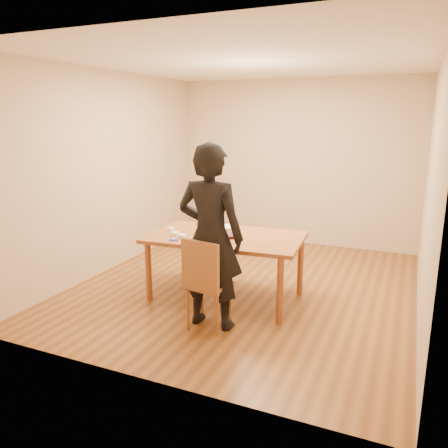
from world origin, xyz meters
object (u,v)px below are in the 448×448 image
at_px(dining_table, 226,237).
at_px(cake_plate, 228,235).
at_px(cake, 228,230).
at_px(person, 210,237).
at_px(dining_chair, 209,285).

bearing_deg(dining_table, cake_plate, -13.25).
xyz_separation_m(cake, person, (0.13, -0.73, 0.12)).
bearing_deg(dining_chair, person, 100.38).
height_order(cake_plate, person, person).
distance_m(cake_plate, person, 0.76).
bearing_deg(cake_plate, dining_chair, -80.72).
relative_size(dining_table, dining_chair, 4.70).
height_order(cake_plate, cake, cake).
bearing_deg(person, cake, -80.97).
height_order(cake, person, person).
xyz_separation_m(dining_table, person, (0.15, -0.73, 0.20)).
relative_size(dining_chair, cake_plate, 1.16).
distance_m(dining_chair, cake, 0.86).
xyz_separation_m(dining_chair, cake, (-0.13, 0.77, 0.37)).
bearing_deg(cake, dining_chair, -80.72).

